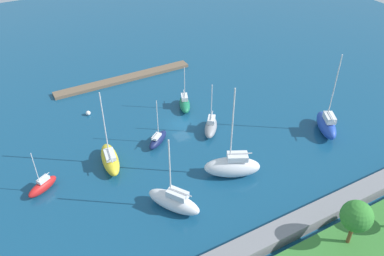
% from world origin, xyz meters
% --- Properties ---
extents(water, '(160.00, 160.00, 0.00)m').
position_xyz_m(water, '(0.00, 0.00, 0.00)').
color(water, navy).
rests_on(water, ground).
extents(pier_dock, '(27.41, 2.29, 0.59)m').
position_xyz_m(pier_dock, '(2.88, -18.74, 0.29)').
color(pier_dock, brown).
rests_on(pier_dock, ground).
extents(breakwater, '(73.32, 2.58, 1.60)m').
position_xyz_m(breakwater, '(0.00, 26.19, 0.80)').
color(breakwater, gray).
rests_on(breakwater, ground).
extents(park_tree_east, '(3.51, 3.51, 6.03)m').
position_xyz_m(park_tree_east, '(-5.03, 31.08, 5.38)').
color(park_tree_east, brown).
rests_on(park_tree_east, shoreline_park).
extents(sailboat_white_lone_south, '(5.88, 7.39, 10.89)m').
position_xyz_m(sailboat_white_lone_south, '(9.48, 16.12, 1.34)').
color(sailboat_white_lone_south, white).
rests_on(sailboat_white_lone_south, water).
extents(sailboat_green_inner_mooring, '(3.66, 5.48, 8.15)m').
position_xyz_m(sailboat_green_inner_mooring, '(-2.75, -3.99, 0.97)').
color(sailboat_green_inner_mooring, '#19724C').
rests_on(sailboat_green_inner_mooring, water).
extents(sailboat_navy_lone_north, '(4.79, 4.19, 7.64)m').
position_xyz_m(sailboat_navy_lone_north, '(5.60, 2.89, 0.80)').
color(sailboat_navy_lone_north, '#141E4C').
rests_on(sailboat_navy_lone_north, water).
extents(sailboat_yellow_center_basin, '(3.34, 7.46, 11.96)m').
position_xyz_m(sailboat_yellow_center_basin, '(13.72, 4.18, 1.16)').
color(sailboat_yellow_center_basin, yellow).
rests_on(sailboat_yellow_center_basin, water).
extents(sailboat_blue_outer_mooring, '(5.29, 7.27, 13.43)m').
position_xyz_m(sailboat_blue_outer_mooring, '(-19.28, 13.13, 1.48)').
color(sailboat_blue_outer_mooring, '#2347B2').
rests_on(sailboat_blue_outer_mooring, water).
extents(sailboat_gray_far_south, '(4.85, 5.50, 8.83)m').
position_xyz_m(sailboat_gray_far_south, '(-3.18, 4.16, 0.99)').
color(sailboat_gray_far_south, gray).
rests_on(sailboat_gray_far_south, water).
extents(sailboat_red_far_north, '(4.65, 3.44, 6.63)m').
position_xyz_m(sailboat_red_far_north, '(23.36, 4.80, 0.85)').
color(sailboat_red_far_north, red).
rests_on(sailboat_red_far_north, water).
extents(sailboat_white_by_breakwater, '(8.17, 5.99, 14.04)m').
position_xyz_m(sailboat_white_by_breakwater, '(-0.46, 14.41, 1.60)').
color(sailboat_white_by_breakwater, white).
rests_on(sailboat_white_by_breakwater, water).
extents(mooring_buoy_white, '(0.81, 0.81, 0.81)m').
position_xyz_m(mooring_buoy_white, '(12.72, -10.08, 0.41)').
color(mooring_buoy_white, white).
rests_on(mooring_buoy_white, water).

